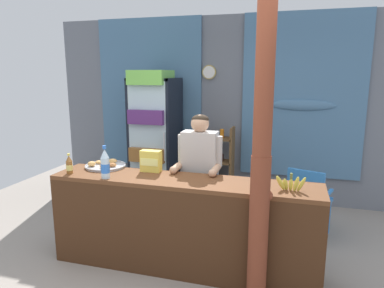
{
  "coord_description": "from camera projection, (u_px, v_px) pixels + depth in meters",
  "views": [
    {
      "loc": [
        0.99,
        -2.61,
        1.93
      ],
      "look_at": [
        0.0,
        0.82,
        1.21
      ],
      "focal_mm": 32.71,
      "sensor_mm": 36.0,
      "label": 1
    }
  ],
  "objects": [
    {
      "name": "ground_plane",
      "position": [
        197.0,
        241.0,
        4.11
      ],
      "size": [
        7.37,
        7.37,
        0.0
      ],
      "primitive_type": "plane",
      "color": "gray"
    },
    {
      "name": "back_wall_curtained",
      "position": [
        225.0,
        107.0,
        5.37
      ],
      "size": [
        5.51,
        0.22,
        2.77
      ],
      "color": "slate",
      "rests_on": "ground"
    },
    {
      "name": "stall_counter",
      "position": [
        180.0,
        219.0,
        3.35
      ],
      "size": [
        2.63,
        0.5,
        0.93
      ],
      "color": "brown",
      "rests_on": "ground"
    },
    {
      "name": "timber_post",
      "position": [
        261.0,
        163.0,
        2.79
      ],
      "size": [
        0.19,
        0.16,
        2.58
      ],
      "color": "brown",
      "rests_on": "ground"
    },
    {
      "name": "drink_fridge",
      "position": [
        155.0,
        132.0,
        5.18
      ],
      "size": [
        0.64,
        0.73,
        1.98
      ],
      "color": "black",
      "rests_on": "ground"
    },
    {
      "name": "bottle_shelf_rack",
      "position": [
        217.0,
        164.0,
        5.22
      ],
      "size": [
        0.48,
        0.28,
        1.16
      ],
      "color": "brown",
      "rests_on": "ground"
    },
    {
      "name": "plastic_lawn_chair",
      "position": [
        308.0,
        198.0,
        4.1
      ],
      "size": [
        0.56,
        0.56,
        0.86
      ],
      "color": "#3884D6",
      "rests_on": "ground"
    },
    {
      "name": "shopkeeper",
      "position": [
        200.0,
        167.0,
        3.75
      ],
      "size": [
        0.49,
        0.42,
        1.51
      ],
      "color": "#28282D",
      "rests_on": "ground"
    },
    {
      "name": "soda_bottle_water",
      "position": [
        105.0,
        164.0,
        3.38
      ],
      "size": [
        0.09,
        0.09,
        0.32
      ],
      "color": "silver",
      "rests_on": "stall_counter"
    },
    {
      "name": "soda_bottle_iced_tea",
      "position": [
        69.0,
        165.0,
        3.55
      ],
      "size": [
        0.06,
        0.06,
        0.21
      ],
      "color": "brown",
      "rests_on": "stall_counter"
    },
    {
      "name": "snack_box_instant_noodle",
      "position": [
        151.0,
        161.0,
        3.62
      ],
      "size": [
        0.21,
        0.11,
        0.22
      ],
      "color": "#EAD14C",
      "rests_on": "stall_counter"
    },
    {
      "name": "pastry_tray",
      "position": [
        105.0,
        165.0,
        3.8
      ],
      "size": [
        0.44,
        0.44,
        0.07
      ],
      "color": "#BCBCC1",
      "rests_on": "stall_counter"
    },
    {
      "name": "banana_bunch",
      "position": [
        291.0,
        184.0,
        3.04
      ],
      "size": [
        0.28,
        0.05,
        0.16
      ],
      "color": "#DBCC42",
      "rests_on": "stall_counter"
    }
  ]
}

